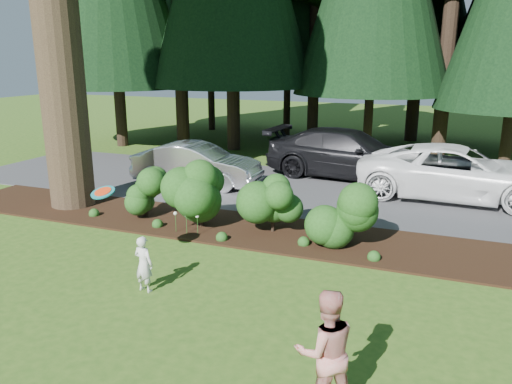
{
  "coord_description": "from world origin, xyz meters",
  "views": [
    {
      "loc": [
        5.46,
        -7.65,
        4.19
      ],
      "look_at": [
        1.56,
        2.29,
        1.3
      ],
      "focal_mm": 35.0,
      "sensor_mm": 36.0,
      "label": 1
    }
  ],
  "objects": [
    {
      "name": "shrub_row",
      "position": [
        0.77,
        3.14,
        0.81
      ],
      "size": [
        6.53,
        1.6,
        1.61
      ],
      "color": "#1E4515",
      "rests_on": "ground"
    },
    {
      "name": "mulch_bed",
      "position": [
        0.0,
        3.25,
        0.03
      ],
      "size": [
        16.0,
        2.5,
        0.05
      ],
      "primitive_type": "cube",
      "color": "black",
      "rests_on": "ground"
    },
    {
      "name": "frisbee",
      "position": [
        -0.59,
        -0.21,
        1.71
      ],
      "size": [
        0.47,
        0.45,
        0.19
      ],
      "color": "#16737A",
      "rests_on": "ground"
    },
    {
      "name": "ground",
      "position": [
        0.0,
        0.0,
        0.0
      ],
      "size": [
        80.0,
        80.0,
        0.0
      ],
      "primitive_type": "plane",
      "color": "#2E5217",
      "rests_on": "ground"
    },
    {
      "name": "lily_cluster",
      "position": [
        -0.3,
        2.4,
        0.5
      ],
      "size": [
        0.69,
        0.09,
        0.57
      ],
      "color": "#1E4515",
      "rests_on": "ground"
    },
    {
      "name": "car_white_suv",
      "position": [
        5.75,
        8.18,
        0.84
      ],
      "size": [
        5.9,
        2.89,
        1.61
      ],
      "primitive_type": "imported",
      "rotation": [
        0.0,
        0.0,
        1.53
      ],
      "color": "white",
      "rests_on": "driveway"
    },
    {
      "name": "car_dark_suv",
      "position": [
        2.13,
        9.8,
        0.88
      ],
      "size": [
        6.02,
        2.78,
        1.7
      ],
      "primitive_type": "imported",
      "rotation": [
        0.0,
        0.0,
        1.5
      ],
      "color": "black",
      "rests_on": "driveway"
    },
    {
      "name": "car_silver_wagon",
      "position": [
        -2.34,
        6.79,
        0.74
      ],
      "size": [
        4.37,
        1.74,
        1.41
      ],
      "primitive_type": "imported",
      "rotation": [
        0.0,
        0.0,
        1.63
      ],
      "color": "silver",
      "rests_on": "driveway"
    },
    {
      "name": "adult",
      "position": [
        4.31,
        -2.45,
        0.79
      ],
      "size": [
        0.96,
        0.9,
        1.58
      ],
      "primitive_type": "imported",
      "rotation": [
        0.0,
        0.0,
        3.65
      ],
      "color": "red",
      "rests_on": "ground"
    },
    {
      "name": "driveway",
      "position": [
        0.0,
        7.5,
        0.01
      ],
      "size": [
        22.0,
        6.0,
        0.03
      ],
      "primitive_type": "cube",
      "color": "#38383A",
      "rests_on": "ground"
    },
    {
      "name": "child",
      "position": [
        0.45,
        -0.53,
        0.53
      ],
      "size": [
        0.42,
        0.3,
        1.07
      ],
      "primitive_type": "imported",
      "rotation": [
        0.0,
        0.0,
        3.01
      ],
      "color": "silver",
      "rests_on": "ground"
    }
  ]
}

